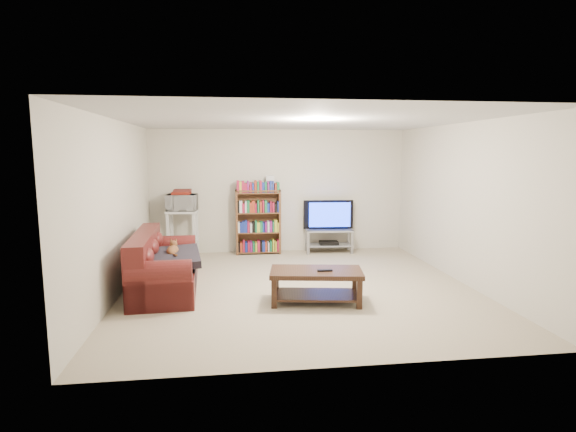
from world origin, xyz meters
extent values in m
plane|color=tan|center=(0.00, 0.00, 0.00)|extent=(5.00, 5.00, 0.00)
plane|color=white|center=(0.00, 0.00, 2.40)|extent=(5.00, 5.00, 0.00)
plane|color=beige|center=(0.00, 2.50, 1.20)|extent=(5.00, 0.00, 5.00)
plane|color=beige|center=(0.00, -2.50, 1.20)|extent=(5.00, 0.00, 5.00)
plane|color=beige|center=(-2.50, 0.00, 1.20)|extent=(0.00, 5.00, 5.00)
plane|color=beige|center=(2.50, 0.00, 1.20)|extent=(0.00, 5.00, 5.00)
cube|color=#541715|center=(-1.90, 0.12, 0.19)|extent=(0.93, 1.98, 0.37)
cube|color=#541715|center=(-2.19, 0.11, 0.43)|extent=(0.35, 1.95, 0.81)
cube|color=#541715|center=(-1.86, -0.73, 0.25)|extent=(0.81, 0.28, 0.49)
cube|color=#541715|center=(-1.94, 0.97, 0.25)|extent=(0.81, 0.28, 0.49)
cube|color=black|center=(-1.79, -0.01, 0.50)|extent=(0.87, 1.06, 0.18)
cube|color=black|center=(0.13, -0.69, 0.40)|extent=(1.27, 0.77, 0.06)
cube|color=black|center=(0.13, -0.69, 0.10)|extent=(1.14, 0.70, 0.03)
cube|color=black|center=(-0.44, -0.84, 0.19)|extent=(0.08, 0.08, 0.37)
cube|color=black|center=(0.62, -1.01, 0.19)|extent=(0.08, 0.08, 0.37)
cube|color=black|center=(-0.36, -0.37, 0.19)|extent=(0.08, 0.08, 0.37)
cube|color=black|center=(0.70, -0.53, 0.19)|extent=(0.08, 0.08, 0.37)
cube|color=black|center=(0.23, -0.76, 0.44)|extent=(0.20, 0.06, 0.02)
cube|color=#999EA3|center=(0.95, 2.23, 0.44)|extent=(0.94, 0.47, 0.03)
cube|color=#999EA3|center=(0.95, 2.23, 0.15)|extent=(0.90, 0.45, 0.02)
cube|color=gray|center=(0.51, 2.08, 0.23)|extent=(0.05, 0.05, 0.46)
cube|color=gray|center=(1.37, 2.03, 0.23)|extent=(0.05, 0.05, 0.46)
cube|color=gray|center=(0.53, 2.43, 0.23)|extent=(0.05, 0.05, 0.46)
cube|color=gray|center=(1.39, 2.38, 0.23)|extent=(0.05, 0.05, 0.46)
imported|color=black|center=(0.95, 2.23, 0.74)|extent=(0.99, 0.20, 0.57)
cube|color=black|center=(0.95, 2.23, 0.19)|extent=(0.38, 0.28, 0.06)
cube|color=brown|center=(-0.85, 2.30, 0.62)|extent=(0.04, 0.27, 1.25)
cube|color=brown|center=(-0.02, 2.30, 0.62)|extent=(0.04, 0.27, 1.25)
cube|color=brown|center=(-0.43, 2.30, 1.23)|extent=(0.87, 0.28, 0.03)
cube|color=maroon|center=(-0.63, 2.30, 1.28)|extent=(0.25, 0.19, 0.07)
cube|color=silver|center=(-1.86, 2.14, 0.87)|extent=(0.59, 0.45, 0.04)
cube|color=silver|center=(-1.86, 2.14, 0.30)|extent=(0.53, 0.41, 0.03)
cube|color=silver|center=(-2.11, 2.00, 0.42)|extent=(0.05, 0.05, 0.85)
cube|color=silver|center=(-1.63, 1.96, 0.42)|extent=(0.05, 0.05, 0.85)
cube|color=silver|center=(-2.08, 2.33, 0.42)|extent=(0.05, 0.05, 0.85)
cube|color=silver|center=(-1.60, 2.28, 0.42)|extent=(0.05, 0.05, 0.85)
imported|color=silver|center=(-1.86, 2.14, 1.04)|extent=(0.58, 0.42, 0.30)
cube|color=maroon|center=(-1.86, 2.14, 1.22)|extent=(0.35, 0.31, 0.05)
camera|label=1|loc=(-0.97, -6.29, 1.95)|focal=28.00mm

